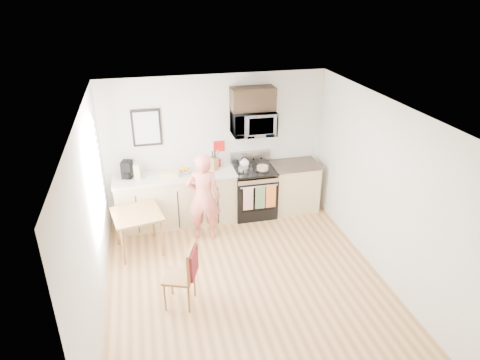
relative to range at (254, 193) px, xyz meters
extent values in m
plane|color=olive|center=(-0.63, -1.98, -0.44)|extent=(4.60, 4.60, 0.00)
cube|color=beige|center=(-0.63, 0.32, 0.86)|extent=(4.00, 0.04, 2.60)
cube|color=beige|center=(-0.63, -4.28, 0.86)|extent=(4.00, 0.04, 2.60)
cube|color=beige|center=(-2.63, -1.98, 0.86)|extent=(0.04, 4.60, 2.60)
cube|color=beige|center=(1.37, -1.98, 0.86)|extent=(0.04, 4.60, 2.60)
cube|color=silver|center=(-0.63, -1.98, 2.16)|extent=(4.00, 4.60, 0.04)
cube|color=white|center=(-2.61, -1.18, 1.11)|extent=(0.02, 1.40, 1.50)
cube|color=silver|center=(-2.60, -1.18, 1.11)|extent=(0.01, 1.30, 1.40)
cube|color=tan|center=(-1.43, 0.02, 0.01)|extent=(2.10, 0.60, 0.90)
cube|color=beige|center=(-1.43, 0.02, 0.48)|extent=(2.14, 0.64, 0.04)
cube|color=tan|center=(0.80, 0.02, 0.01)|extent=(0.84, 0.60, 0.90)
cube|color=black|center=(0.80, 0.02, 0.48)|extent=(0.88, 0.64, 0.04)
cube|color=black|center=(0.00, 0.00, -0.05)|extent=(0.76, 0.65, 0.77)
cube|color=black|center=(0.00, -0.32, 0.01)|extent=(0.61, 0.02, 0.45)
cube|color=#A6A6AA|center=(0.00, -0.31, 0.34)|extent=(0.74, 0.02, 0.14)
cylinder|color=#A6A6AA|center=(0.00, -0.36, 0.30)|extent=(0.68, 0.02, 0.02)
cube|color=black|center=(0.00, 0.00, 0.46)|extent=(0.76, 0.65, 0.04)
cube|color=#A6A6AA|center=(0.00, 0.27, 0.60)|extent=(0.76, 0.08, 0.24)
cube|color=silver|center=(-0.20, -0.37, 0.08)|extent=(0.18, 0.02, 0.44)
cube|color=#4F6744|center=(0.02, -0.37, 0.08)|extent=(0.18, 0.02, 0.44)
cube|color=#C24C1D|center=(0.22, -0.37, 0.08)|extent=(0.18, 0.02, 0.44)
imported|color=#A6A6AA|center=(0.00, 0.10, 1.32)|extent=(0.76, 0.51, 0.42)
cube|color=black|center=(0.00, 0.15, 1.74)|extent=(0.76, 0.35, 0.40)
cube|color=black|center=(-1.83, 0.30, 1.31)|extent=(0.50, 0.03, 0.65)
cube|color=beige|center=(-1.83, 0.28, 1.31)|extent=(0.42, 0.01, 0.56)
cube|color=red|center=(-0.58, 0.31, 0.86)|extent=(0.20, 0.02, 0.20)
imported|color=#B63832|center=(-1.03, -0.60, 0.34)|extent=(0.62, 0.47, 1.55)
cube|color=brown|center=(-2.12, -0.75, 0.24)|extent=(0.74, 0.74, 0.04)
cylinder|color=brown|center=(-2.37, -1.10, -0.11)|extent=(0.04, 0.04, 0.66)
cylinder|color=brown|center=(-1.77, -0.99, -0.11)|extent=(0.04, 0.04, 0.66)
cylinder|color=brown|center=(-2.48, -0.50, -0.11)|extent=(0.04, 0.04, 0.66)
cylinder|color=brown|center=(-1.88, -0.39, -0.11)|extent=(0.04, 0.04, 0.66)
cube|color=brown|center=(-1.62, -2.18, 0.01)|extent=(0.50, 0.50, 0.04)
cube|color=brown|center=(-1.45, -2.24, 0.25)|extent=(0.17, 0.37, 0.46)
cube|color=#5B110F|center=(-1.43, -2.25, 0.26)|extent=(0.18, 0.34, 0.38)
cylinder|color=brown|center=(-1.83, -2.27, -0.23)|extent=(0.03, 0.03, 0.42)
cylinder|color=brown|center=(-1.52, -2.39, -0.23)|extent=(0.03, 0.03, 0.42)
cylinder|color=brown|center=(-1.71, -1.97, -0.23)|extent=(0.03, 0.03, 0.42)
cylinder|color=brown|center=(-1.41, -2.08, -0.23)|extent=(0.03, 0.03, 0.42)
cube|color=brown|center=(-0.72, 0.11, 0.62)|extent=(0.17, 0.18, 0.24)
cylinder|color=red|center=(-0.62, 0.24, 0.57)|extent=(0.11, 0.11, 0.13)
imported|color=white|center=(-1.24, 0.10, 0.53)|extent=(0.25, 0.25, 0.06)
cube|color=tan|center=(-2.05, 0.02, 0.64)|extent=(0.13, 0.13, 0.27)
cube|color=black|center=(-2.23, 0.13, 0.65)|extent=(0.22, 0.24, 0.30)
cylinder|color=black|center=(-2.23, 0.03, 0.58)|extent=(0.11, 0.11, 0.11)
cube|color=tan|center=(-1.54, -0.07, 0.56)|extent=(0.30, 0.15, 0.11)
cylinder|color=black|center=(0.13, -0.09, 0.49)|extent=(0.25, 0.25, 0.01)
cylinder|color=tan|center=(0.13, -0.09, 0.54)|extent=(0.20, 0.20, 0.07)
sphere|color=white|center=(-0.16, 0.10, 0.57)|extent=(0.17, 0.17, 0.17)
cone|color=white|center=(-0.16, 0.10, 0.66)|extent=(0.05, 0.05, 0.05)
torus|color=black|center=(-0.16, 0.10, 0.63)|extent=(0.15, 0.02, 0.15)
cylinder|color=#A6A6AA|center=(-0.22, -0.11, 0.53)|extent=(0.19, 0.19, 0.09)
cylinder|color=black|center=(-0.26, -0.24, 0.57)|extent=(0.06, 0.17, 0.02)
camera|label=1|loc=(-1.89, -6.85, 3.62)|focal=32.00mm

